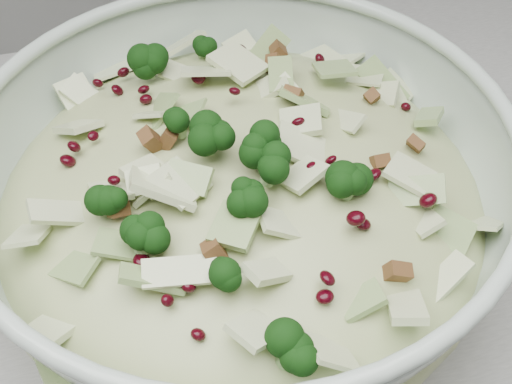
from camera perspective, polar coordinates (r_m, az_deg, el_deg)
The scene contains 2 objects.
mixing_bowl at distance 0.54m, azimuth -1.19°, elevation -1.26°, with size 0.46×0.46×0.16m.
salad at distance 0.52m, azimuth -1.23°, elevation 0.62°, with size 0.46×0.46×0.16m.
Camera 1 is at (0.22, 1.26, 1.39)m, focal length 50.00 mm.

